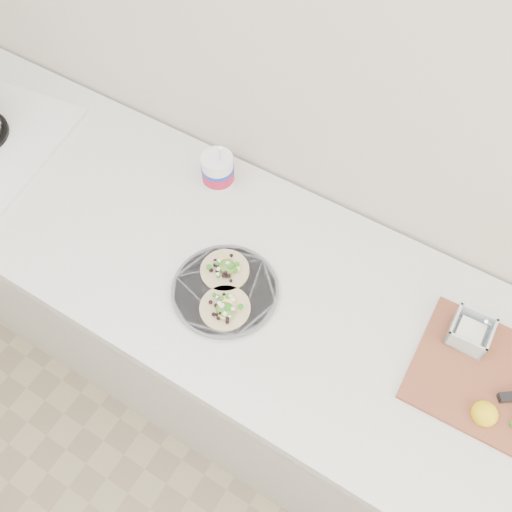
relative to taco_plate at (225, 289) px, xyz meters
The scene contains 4 objects.
counter 0.48m from the taco_plate, 123.96° to the left, with size 2.44×0.66×0.90m.
taco_plate is the anchor object (origin of this frame).
tub 0.36m from the taco_plate, 125.96° to the left, with size 0.09×0.09×0.21m.
cutboard 0.69m from the taco_plate, 11.28° to the left, with size 0.43×0.31×0.07m.
Camera 1 is at (0.50, 0.78, 2.16)m, focal length 40.00 mm.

